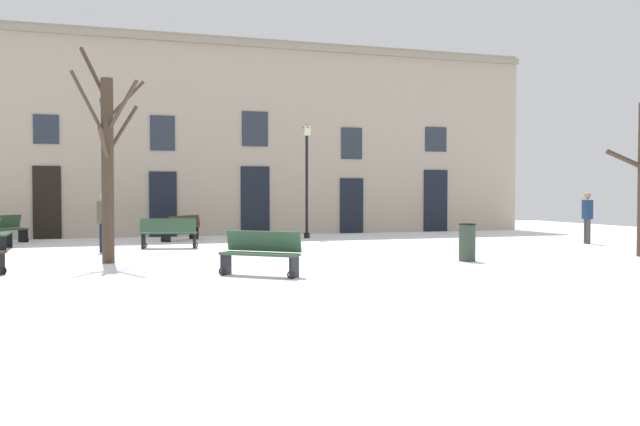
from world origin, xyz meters
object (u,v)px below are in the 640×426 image
Objects in this scene: bench_back_to_back_right at (182,227)px; person_near_bench at (587,215)px; tree_foreground at (107,158)px; bench_facing_shops at (1,234)px; bench_near_lamp at (261,253)px; litter_bin at (467,242)px; streetlamp at (307,169)px; bench_by_litter_bin at (169,233)px; person_strolling at (105,219)px; bench_near_center_tree at (2,229)px.

person_near_bench reaches higher than bench_back_to_back_right.
tree_foreground reaches higher than bench_facing_shops.
bench_near_lamp is 10.27m from bench_facing_shops.
bench_facing_shops is 18.40m from person_near_bench.
streetlamp is at bearing 98.93° from litter_bin.
litter_bin is 13.46m from bench_facing_shops.
streetlamp is 10.47m from bench_facing_shops.
tree_foreground is 5.03m from bench_near_lamp.
person_strolling reaches higher than bench_by_litter_bin.
bench_facing_shops is (-10.05, -2.09, -2.08)m from streetlamp.
bench_by_litter_bin is at bearing 29.17° from bench_back_to_back_right.
person_strolling reaches higher than bench_facing_shops.
bench_by_litter_bin is (1.74, 3.80, -2.03)m from tree_foreground.
bench_facing_shops is at bearing -133.56° from bench_near_center_tree.
litter_bin is at bearing 121.09° from person_strolling.
litter_bin reaches higher than bench_facing_shops.
person_strolling is at bearing 34.79° from bench_by_litter_bin.
tree_foreground is 3.13× the size of bench_near_center_tree.
tree_foreground is at bearing 111.04° from person_near_bench.
bench_near_center_tree is 1.04× the size of bench_back_to_back_right.
bench_near_lamp is 0.93× the size of bench_facing_shops.
person_near_bench reaches higher than litter_bin.
person_near_bench is (18.41, -5.78, 0.46)m from bench_near_center_tree.
bench_near_lamp is 10.56m from bench_back_to_back_right.
tree_foreground is at bearing -148.96° from bench_facing_shops.
bench_near_center_tree is 5.33m from person_strolling.
litter_bin is 5.64m from bench_near_lamp.
bench_near_center_tree reaches higher than bench_facing_shops.
streetlamp is 4.54× the size of litter_bin.
streetlamp is 2.48× the size of person_strolling.
tree_foreground reaches higher than person_strolling.
bench_facing_shops is (0.31, -2.46, -0.01)m from bench_near_center_tree.
bench_by_litter_bin is 3.29m from bench_back_to_back_right.
streetlamp is 8.22m from person_strolling.
litter_bin is (1.43, -9.12, -2.09)m from streetlamp.
bench_near_lamp is 0.93× the size of bench_near_center_tree.
tree_foreground is 15.20m from person_near_bench.
bench_back_to_back_right is at bearing -69.36° from bench_facing_shops.
person_strolling reaches higher than bench_near_lamp.
litter_bin is at bearing -122.77° from bench_facing_shops.
person_strolling is 15.23m from person_near_bench.
tree_foreground is 1.25× the size of streetlamp.
bench_back_to_back_right is (5.80, -0.25, -0.02)m from bench_near_center_tree.
tree_foreground is at bearing 165.25° from litter_bin.
bench_near_lamp is 7.29m from person_strolling.
person_near_bench is (8.05, -5.41, -1.62)m from streetlamp.
person_near_bench is (13.32, -2.32, 0.47)m from bench_by_litter_bin.
person_near_bench is (15.15, -1.59, 0.00)m from person_strolling.
tree_foreground is 3.45m from person_strolling.
bench_near_center_tree is (-3.36, 7.27, -2.02)m from tree_foreground.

